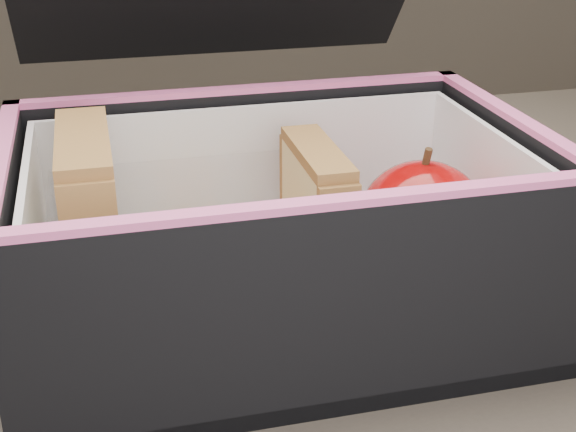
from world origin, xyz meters
TOP-DOWN VIEW (x-y plane):
  - kitchen_table at (0.00, 0.00)m, footprint 1.20×0.80m
  - lunch_bag at (-0.01, -0.02)m, footprint 0.31×0.34m
  - plastic_tub at (-0.05, -0.02)m, footprint 0.18×0.13m
  - sandwich_left at (-0.11, -0.02)m, footprint 0.03×0.10m
  - sandwich_right at (0.02, -0.02)m, footprint 0.02×0.08m
  - carrot_sticks at (-0.04, -0.02)m, footprint 0.05×0.15m
  - paper_napkin at (0.08, -0.02)m, footprint 0.07×0.08m
  - red_apple at (0.09, -0.02)m, footprint 0.10×0.10m

SIDE VIEW (x-z plane):
  - kitchen_table at x=0.00m, z-range 0.28..1.03m
  - paper_napkin at x=0.08m, z-range 0.76..0.77m
  - carrot_sticks at x=-0.04m, z-range 0.77..0.80m
  - plastic_tub at x=-0.05m, z-range 0.76..0.84m
  - red_apple at x=0.09m, z-range 0.77..0.85m
  - sandwich_right at x=0.02m, z-range 0.77..0.86m
  - lunch_bag at x=-0.01m, z-range 0.68..0.95m
  - sandwich_left at x=-0.11m, z-range 0.77..0.88m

